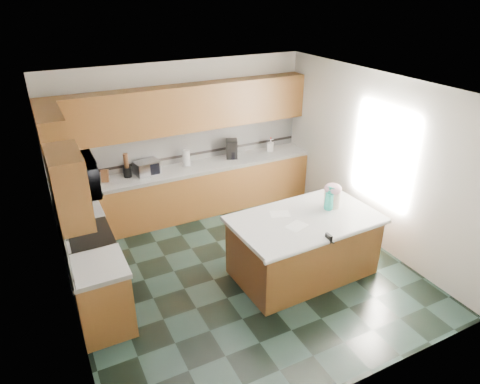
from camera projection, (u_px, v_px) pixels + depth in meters
floor at (242, 271)px, 6.33m from camera, size 4.60×4.60×0.00m
ceiling at (242, 88)px, 5.14m from camera, size 4.60×4.60×0.00m
wall_back at (182, 139)px, 7.60m from camera, size 4.60×0.04×2.70m
wall_front at (358, 288)px, 3.88m from camera, size 4.60×0.04×2.70m
wall_left at (58, 230)px, 4.80m from camera, size 0.04×4.60×2.70m
wall_right at (374, 160)px, 6.68m from camera, size 0.04×4.60×2.70m
back_base_cab at (191, 192)px, 7.74m from camera, size 4.60×0.60×0.86m
back_countertop at (190, 169)px, 7.54m from camera, size 4.60×0.64×0.06m
back_upper_cab at (184, 108)px, 7.19m from camera, size 4.60×0.33×0.78m
back_backsplash at (183, 145)px, 7.62m from camera, size 4.60×0.02×0.63m
back_accent_band at (184, 156)px, 7.70m from camera, size 4.60×0.01×0.05m
left_base_cab_rear at (83, 238)px, 6.36m from camera, size 0.60×0.82×0.86m
left_counter_rear at (78, 210)px, 6.16m from camera, size 0.64×0.82×0.06m
left_base_cab_front at (103, 298)px, 5.14m from camera, size 0.60×0.72×0.86m
left_counter_front at (97, 267)px, 4.94m from camera, size 0.64×0.72×0.06m
left_backsplash at (58, 217)px, 5.30m from camera, size 0.02×2.30×0.63m
left_accent_band at (61, 230)px, 5.39m from camera, size 0.01×2.30×0.05m
left_upper_cab_rear at (53, 140)px, 5.75m from camera, size 0.33×1.09×0.78m
left_upper_cab_front at (69, 187)px, 4.42m from camera, size 0.33×0.72×0.78m
range_body at (92, 265)px, 5.73m from camera, size 0.60×0.76×0.88m
range_oven_door at (114, 262)px, 5.86m from camera, size 0.02×0.68×0.55m
range_cooktop at (87, 236)px, 5.52m from camera, size 0.62×0.78×0.04m
range_handle at (113, 238)px, 5.71m from camera, size 0.02×0.66×0.02m
range_backguard at (64, 233)px, 5.37m from camera, size 0.06×0.76×0.18m
microwave at (76, 177)px, 5.16m from camera, size 0.50×0.73×0.41m
island_base at (303, 247)px, 6.13m from camera, size 1.97×1.17×0.86m
island_top at (305, 220)px, 5.92m from camera, size 2.07×1.27×0.06m
island_bullnose at (332, 240)px, 5.44m from camera, size 2.03×0.13×0.06m
treat_jar at (332, 199)px, 6.16m from camera, size 0.29×0.29×0.24m
treat_jar_lid at (333, 189)px, 6.09m from camera, size 0.25×0.25×0.16m
treat_jar_knob at (333, 186)px, 6.07m from camera, size 0.08×0.03×0.03m
treat_jar_knob_end_l at (331, 186)px, 6.05m from camera, size 0.04×0.04×0.04m
treat_jar_knob_end_r at (336, 185)px, 6.08m from camera, size 0.04×0.04×0.04m
soap_bottle_island at (329, 198)px, 6.05m from camera, size 0.18×0.18×0.35m
paper_sheet_a at (297, 226)px, 5.71m from camera, size 0.34×0.29×0.00m
paper_sheet_b at (280, 214)px, 6.00m from camera, size 0.33×0.29×0.00m
clamp_body at (329, 238)px, 5.42m from camera, size 0.04×0.11×0.10m
clamp_handle at (332, 242)px, 5.38m from camera, size 0.02×0.08×0.02m
knife_block at (105, 176)px, 6.94m from camera, size 0.16×0.18×0.22m
utensil_crock at (127, 172)px, 7.12m from camera, size 0.13×0.13×0.17m
utensil_bundle at (126, 161)px, 7.03m from camera, size 0.08×0.08×0.25m
toaster_oven at (147, 168)px, 7.21m from camera, size 0.44×0.34×0.23m
toaster_oven_door at (149, 170)px, 7.11m from camera, size 0.36×0.01×0.19m
paper_towel at (186, 158)px, 7.54m from camera, size 0.13×0.13×0.29m
paper_towel_base at (187, 165)px, 7.60m from camera, size 0.19×0.19×0.01m
water_jug at (233, 151)px, 7.88m from camera, size 0.16×0.16×0.26m
water_jug_neck at (233, 144)px, 7.81m from camera, size 0.07×0.07×0.04m
coffee_maker at (232, 149)px, 7.86m from camera, size 0.27×0.28×0.34m
coffee_carafe at (233, 155)px, 7.87m from camera, size 0.14×0.14×0.14m
soap_bottle_back at (271, 145)px, 8.19m from camera, size 0.16×0.16×0.24m
soap_back_cap at (271, 138)px, 8.13m from camera, size 0.02×0.02×0.03m
window_light_proxy at (383, 155)px, 6.44m from camera, size 0.02×1.40×1.10m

